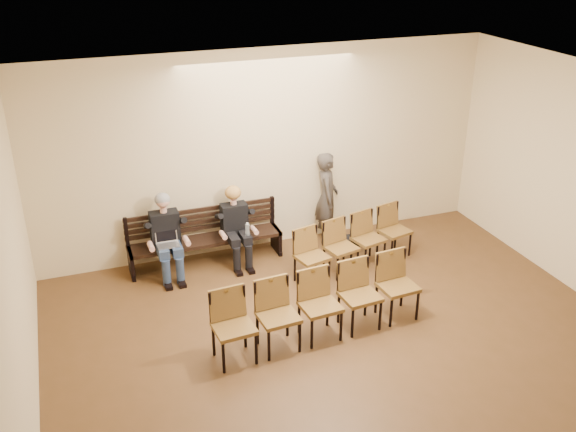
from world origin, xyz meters
The scene contains 11 objects.
ground centered at (0.00, 0.00, 0.00)m, with size 10.00×10.00×0.00m, color brown.
room_walls centered at (0.00, 0.79, 2.54)m, with size 8.02×10.01×3.51m.
bench centered at (-1.25, 4.65, 0.23)m, with size 2.60×0.90×0.45m, color black.
seated_man centered at (-1.91, 4.53, 0.69)m, with size 0.57×0.79×1.38m, color black, non-canonical shape.
seated_woman centered at (-0.74, 4.53, 0.63)m, with size 0.54×0.75×1.25m, color black, non-canonical shape.
laptop centered at (-1.92, 4.34, 0.58)m, with size 0.35×0.28×0.26m, color silver.
water_bottle centered at (-0.62, 4.27, 0.57)m, with size 0.07×0.07×0.23m, color silver.
bag centered at (1.19, 4.21, 0.13)m, with size 0.35×0.24×0.26m, color black.
passerby centered at (1.01, 4.75, 0.96)m, with size 0.70×0.46×1.92m, color #38322E.
chair_row_front centered at (-0.27, 2.00, 0.50)m, with size 3.04×0.54×0.99m, color brown.
chair_row_back centered at (1.03, 3.61, 0.45)m, with size 2.21×0.50×0.91m, color brown.
Camera 1 is at (-3.27, -4.87, 5.34)m, focal length 40.00 mm.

